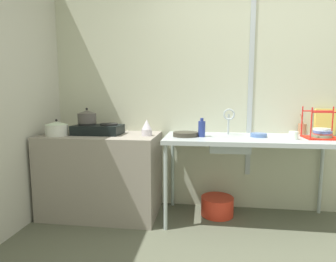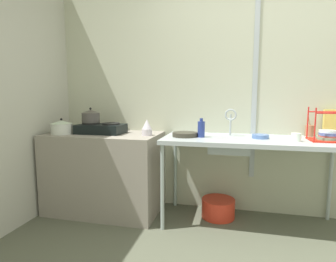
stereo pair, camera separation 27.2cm
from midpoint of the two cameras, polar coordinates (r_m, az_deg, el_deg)
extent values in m
cube|color=#B8BBA0|center=(3.08, 17.16, 7.88)|extent=(5.45, 0.10, 2.58)
cube|color=#A3ADB0|center=(3.00, 14.56, 10.46)|extent=(0.05, 0.01, 2.07)
cube|color=gray|center=(3.02, -16.26, -8.71)|extent=(1.18, 0.66, 0.85)
cube|color=#A3ADB0|center=(2.70, 14.23, -1.70)|extent=(1.66, 0.66, 0.04)
cylinder|color=#9FADAB|center=(2.55, -3.66, -11.91)|extent=(0.04, 0.04, 0.81)
cylinder|color=#9FB5AF|center=(3.10, -1.54, -8.41)|extent=(0.04, 0.04, 0.81)
cylinder|color=#A3B0AE|center=(3.26, 27.51, -8.46)|extent=(0.04, 0.04, 0.81)
cube|color=black|center=(2.94, -17.10, 0.26)|extent=(0.49, 0.30, 0.10)
cylinder|color=black|center=(2.98, -19.18, 1.39)|extent=(0.18, 0.18, 0.02)
cylinder|color=black|center=(2.89, -15.04, 1.36)|extent=(0.18, 0.18, 0.02)
cylinder|color=#464340|center=(2.98, -19.23, 2.53)|extent=(0.19, 0.19, 0.10)
cone|color=#4E4A43|center=(2.98, -19.29, 3.84)|extent=(0.19, 0.19, 0.03)
sphere|color=black|center=(2.97, -19.31, 4.40)|extent=(0.02, 0.02, 0.02)
cylinder|color=silver|center=(2.99, -24.83, 0.15)|extent=(0.22, 0.22, 0.11)
cone|color=beige|center=(2.98, -24.91, 1.52)|extent=(0.22, 0.22, 0.03)
sphere|color=black|center=(2.98, -24.93, 2.05)|extent=(0.02, 0.02, 0.02)
cylinder|color=silver|center=(2.73, -7.35, -0.32)|extent=(0.10, 0.10, 0.07)
cone|color=silver|center=(2.72, -7.38, 1.39)|extent=(0.10, 0.10, 0.10)
cube|color=#A3ADB0|center=(2.68, 9.90, -2.70)|extent=(0.38, 0.33, 0.14)
cylinder|color=#A3ADB0|center=(2.85, 9.96, 1.41)|extent=(0.02, 0.02, 0.21)
torus|color=#A3ADB0|center=(2.79, 10.05, 3.48)|extent=(0.12, 0.02, 0.12)
cylinder|color=#353228|center=(2.67, 0.81, -0.70)|extent=(0.25, 0.25, 0.04)
cylinder|color=red|center=(2.68, 25.46, 1.37)|extent=(0.01, 0.01, 0.30)
cylinder|color=red|center=(2.90, 24.04, 1.84)|extent=(0.01, 0.01, 0.30)
cylinder|color=red|center=(3.00, 29.21, 1.70)|extent=(0.01, 0.01, 0.30)
cylinder|color=red|center=(2.72, 28.40, 3.47)|extent=(0.28, 0.01, 0.01)
cylinder|color=red|center=(2.94, 26.78, 3.78)|extent=(0.28, 0.01, 0.01)
cube|color=red|center=(2.85, 27.27, -1.30)|extent=(0.30, 0.26, 0.01)
cylinder|color=gray|center=(2.84, 27.27, -0.96)|extent=(0.18, 0.18, 0.02)
cylinder|color=#C34843|center=(2.85, 27.47, -0.57)|extent=(0.17, 0.17, 0.02)
cylinder|color=#5266AB|center=(2.84, 27.47, -0.18)|extent=(0.16, 0.16, 0.02)
cylinder|color=white|center=(2.85, 27.38, 0.28)|extent=(0.15, 0.15, 0.02)
cylinder|color=white|center=(2.68, 22.35, -0.88)|extent=(0.08, 0.08, 0.07)
cylinder|color=#5072B1|center=(2.74, 15.91, -0.85)|extent=(0.16, 0.16, 0.04)
cylinder|color=navy|center=(2.64, 4.22, 0.43)|extent=(0.07, 0.07, 0.15)
cylinder|color=navy|center=(2.64, 4.24, 2.41)|extent=(0.03, 0.03, 0.03)
cube|color=#DDC856|center=(3.15, 28.08, 1.73)|extent=(0.20, 0.06, 0.27)
cylinder|color=#A36D4A|center=(3.07, 24.21, 0.36)|extent=(0.08, 0.08, 0.11)
cylinder|color=olive|center=(3.07, 24.28, 1.63)|extent=(0.05, 0.05, 0.18)
cylinder|color=red|center=(2.98, 7.69, -15.43)|extent=(0.34, 0.34, 0.19)
camera|label=1|loc=(0.14, -92.86, -0.36)|focal=28.93mm
camera|label=2|loc=(0.14, 87.14, 0.36)|focal=28.93mm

